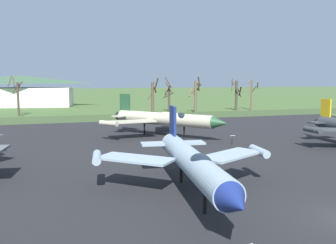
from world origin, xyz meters
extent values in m
cube|color=black|center=(0.00, 17.38, 0.03)|extent=(76.43, 57.95, 0.05)
cube|color=#364927|center=(0.00, 52.36, 0.03)|extent=(136.43, 12.00, 0.06)
cylinder|color=#B7B293|center=(-1.35, 28.16, 2.23)|extent=(9.71, 11.46, 1.56)
cone|color=#234C2D|center=(3.46, 22.23, 2.23)|extent=(2.24, 2.29, 1.43)
cylinder|color=black|center=(-5.80, 33.64, 2.23)|extent=(1.39, 1.35, 1.09)
ellipsoid|color=#19232D|center=(0.26, 26.18, 2.66)|extent=(1.03, 1.94, 0.97)
cube|color=#B7B293|center=(-5.53, 27.63, 2.11)|extent=(5.79, 2.93, 0.15)
cube|color=#B7B293|center=(0.03, 32.14, 2.11)|extent=(3.98, 6.09, 0.15)
cylinder|color=#B7B293|center=(-8.32, 26.61, 2.11)|extent=(2.02, 2.30, 0.58)
cylinder|color=#B7B293|center=(1.60, 34.67, 2.11)|extent=(2.02, 2.30, 0.58)
cube|color=#234C2D|center=(-5.24, 32.95, 4.10)|extent=(1.18, 1.40, 2.18)
cube|color=#B7B293|center=(-6.07, 32.09, 2.35)|extent=(2.27, 2.23, 0.15)
cube|color=#B7B293|center=(-4.23, 33.59, 2.35)|extent=(2.27, 2.23, 0.15)
cylinder|color=black|center=(0.52, 25.86, 0.73)|extent=(0.21, 0.21, 1.45)
cylinder|color=black|center=(-3.22, 30.47, 0.73)|extent=(0.21, 0.21, 1.45)
cylinder|color=black|center=(4.14, 20.60, 0.36)|extent=(0.08, 0.08, 0.71)
cube|color=white|center=(4.14, 20.60, 0.89)|extent=(0.59, 0.33, 0.35)
cylinder|color=black|center=(15.62, 20.60, 2.09)|extent=(1.02, 0.81, 1.02)
cube|color=#33383D|center=(12.81, 15.47, 1.98)|extent=(4.79, 4.11, 0.14)
cylinder|color=#33383D|center=(10.75, 16.02, 1.98)|extent=(0.56, 2.33, 0.54)
cube|color=yellow|center=(15.62, 19.78, 3.84)|extent=(0.18, 1.51, 2.05)
cube|color=#33383D|center=(14.43, 19.64, 2.19)|extent=(1.79, 1.37, 0.14)
cube|color=#33383D|center=(16.80, 19.63, 2.19)|extent=(1.79, 1.37, 0.14)
cylinder|color=#8EA3B2|center=(-6.36, 5.77, 2.15)|extent=(3.11, 13.06, 1.50)
cone|color=navy|center=(-7.27, -1.44, 2.15)|extent=(1.56, 1.72, 1.38)
cylinder|color=black|center=(-5.51, 12.50, 2.15)|extent=(1.14, 0.95, 1.05)
ellipsoid|color=#19232D|center=(-6.62, 3.73, 2.56)|extent=(1.07, 2.02, 1.01)
cube|color=#8EA3B2|center=(-9.26, 8.13, 2.03)|extent=(4.99, 4.77, 0.14)
cube|color=#8EA3B2|center=(-2.97, 7.34, 2.03)|extent=(5.25, 4.07, 0.14)
cylinder|color=#8EA3B2|center=(-11.56, 9.27, 2.03)|extent=(0.85, 2.45, 0.56)
cylinder|color=#8EA3B2|center=(-0.46, 7.87, 2.03)|extent=(0.85, 2.45, 0.56)
cube|color=navy|center=(-5.63, 11.58, 3.98)|extent=(0.40, 1.81, 2.17)
cube|color=#8EA3B2|center=(-6.98, 11.68, 2.26)|extent=(2.26, 1.65, 0.14)
cube|color=#8EA3B2|center=(-4.30, 11.34, 2.26)|extent=(2.26, 1.65, 0.14)
cylinder|color=black|center=(-6.72, 2.94, 0.70)|extent=(0.20, 0.20, 1.40)
cylinder|color=black|center=(-6.00, 8.60, 0.70)|extent=(0.20, 0.20, 1.40)
cylinder|color=#42382D|center=(-20.93, 60.93, 3.28)|extent=(0.42, 0.42, 6.56)
cylinder|color=#42382D|center=(-22.27, 61.12, 6.85)|extent=(0.61, 2.82, 2.08)
cylinder|color=#42382D|center=(-21.32, 61.54, 5.38)|extent=(1.47, 1.03, 2.06)
cylinder|color=#42382D|center=(-21.53, 60.74, 6.62)|extent=(0.64, 1.44, 1.85)
cylinder|color=#42382D|center=(-20.52, 61.47, 6.20)|extent=(1.29, 1.05, 1.23)
cylinder|color=#42382D|center=(-20.69, 61.40, 5.68)|extent=(1.18, 0.74, 1.92)
cylinder|color=brown|center=(5.23, 57.81, 3.29)|extent=(0.61, 0.61, 6.58)
cylinder|color=brown|center=(6.09, 57.91, 6.23)|extent=(0.51, 1.98, 2.58)
cylinder|color=brown|center=(4.97, 58.45, 3.86)|extent=(1.56, 0.83, 1.75)
cylinder|color=brown|center=(5.70, 57.50, 5.03)|extent=(0.98, 1.28, 1.41)
cylinder|color=#42382D|center=(9.98, 61.43, 2.89)|extent=(0.50, 0.50, 5.78)
cylinder|color=#42382D|center=(9.65, 60.80, 6.44)|extent=(1.58, 0.99, 2.46)
cylinder|color=#42382D|center=(9.23, 61.41, 4.29)|extent=(0.24, 1.61, 1.10)
cylinder|color=#42382D|center=(9.77, 60.79, 5.36)|extent=(1.56, 0.72, 2.37)
cylinder|color=#42382D|center=(10.42, 62.29, 3.74)|extent=(1.89, 1.11, 1.21)
cylinder|color=#42382D|center=(9.50, 62.11, 4.06)|extent=(1.68, 1.31, 1.98)
cylinder|color=brown|center=(14.72, 57.58, 3.44)|extent=(0.58, 0.58, 6.87)
cylinder|color=brown|center=(15.27, 57.24, 5.59)|extent=(1.10, 1.49, 1.90)
cylinder|color=brown|center=(15.42, 58.13, 5.10)|extent=(1.48, 1.78, 2.45)
cylinder|color=brown|center=(13.83, 58.25, 4.42)|extent=(1.62, 2.03, 2.02)
cylinder|color=brown|center=(15.32, 57.18, 6.77)|extent=(1.21, 1.59, 2.24)
cylinder|color=brown|center=(14.69, 58.27, 4.81)|extent=(1.56, 0.38, 1.24)
cylinder|color=#42382D|center=(25.88, 60.11, 3.44)|extent=(0.62, 0.62, 6.88)
cylinder|color=#42382D|center=(26.36, 59.52, 4.03)|extent=(1.44, 1.25, 1.83)
cylinder|color=#42382D|center=(25.16, 59.61, 5.88)|extent=(1.32, 1.74, 2.29)
cylinder|color=#42382D|center=(26.73, 59.88, 4.49)|extent=(0.84, 2.03, 2.31)
cylinder|color=#42382D|center=(25.06, 60.66, 6.04)|extent=(1.38, 1.89, 2.88)
cylinder|color=brown|center=(29.68, 59.81, 3.51)|extent=(0.40, 0.40, 7.03)
cylinder|color=brown|center=(28.63, 60.87, 5.17)|extent=(2.27, 2.24, 1.59)
cylinder|color=brown|center=(30.42, 59.92, 4.92)|extent=(0.42, 1.64, 1.55)
cylinder|color=brown|center=(29.69, 60.49, 6.72)|extent=(1.50, 0.25, 1.23)
cylinder|color=brown|center=(30.82, 59.12, 5.85)|extent=(1.62, 2.48, 1.64)
cylinder|color=brown|center=(29.10, 60.12, 4.62)|extent=(0.87, 1.39, 1.92)
cube|color=silver|center=(-23.33, 88.00, 2.49)|extent=(28.35, 14.09, 4.99)
pyramid|color=#38563D|center=(-23.33, 88.00, 7.19)|extent=(29.77, 14.79, 2.20)
camera|label=1|loc=(-13.96, -13.60, 7.00)|focal=38.05mm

